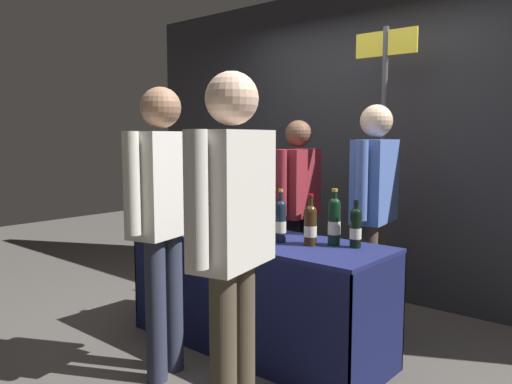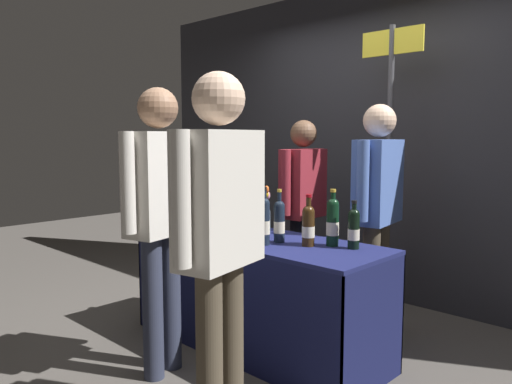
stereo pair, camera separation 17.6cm
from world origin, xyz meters
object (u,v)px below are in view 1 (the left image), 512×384
(display_bottle_0, at_px, (267,221))
(vendor_presenter, at_px, (298,199))
(taster_foreground_right, at_px, (233,226))
(booth_signpost, at_px, (383,141))
(tasting_table, at_px, (256,272))
(flower_vase, at_px, (263,215))
(wine_glass_near_vendor, at_px, (174,211))
(featured_wine_bottle, at_px, (281,220))

(display_bottle_0, distance_m, vendor_presenter, 1.02)
(vendor_presenter, bearing_deg, taster_foreground_right, 23.06)
(display_bottle_0, xyz_separation_m, booth_signpost, (0.12, 1.28, 0.48))
(tasting_table, distance_m, vendor_presenter, 0.91)
(vendor_presenter, bearing_deg, flower_vase, 11.25)
(display_bottle_0, distance_m, wine_glass_near_vendor, 1.02)
(display_bottle_0, relative_size, wine_glass_near_vendor, 2.68)
(wine_glass_near_vendor, bearing_deg, featured_wine_bottle, 0.09)
(wine_glass_near_vendor, bearing_deg, display_bottle_0, -6.62)
(display_bottle_0, xyz_separation_m, taster_foreground_right, (0.43, -0.76, 0.12))
(wine_glass_near_vendor, xyz_separation_m, taster_foreground_right, (1.44, -0.87, 0.18))
(taster_foreground_right, bearing_deg, tasting_table, 22.77)
(wine_glass_near_vendor, relative_size, booth_signpost, 0.06)
(taster_foreground_right, bearing_deg, vendor_presenter, 14.71)
(tasting_table, height_order, display_bottle_0, display_bottle_0)
(featured_wine_bottle, bearing_deg, flower_vase, 151.39)
(flower_vase, height_order, booth_signpost, booth_signpost)
(display_bottle_0, xyz_separation_m, flower_vase, (-0.25, 0.27, -0.03))
(wine_glass_near_vendor, relative_size, taster_foreground_right, 0.08)
(tasting_table, height_order, flower_vase, flower_vase)
(featured_wine_bottle, height_order, booth_signpost, booth_signpost)
(flower_vase, bearing_deg, wine_glass_near_vendor, -168.81)
(wine_glass_near_vendor, bearing_deg, tasting_table, 1.54)
(flower_vase, relative_size, booth_signpost, 0.18)
(featured_wine_bottle, relative_size, booth_signpost, 0.15)
(featured_wine_bottle, xyz_separation_m, vendor_presenter, (-0.45, 0.81, 0.02))
(vendor_presenter, height_order, booth_signpost, booth_signpost)
(featured_wine_bottle, bearing_deg, vendor_presenter, 119.30)
(tasting_table, distance_m, display_bottle_0, 0.46)
(vendor_presenter, bearing_deg, featured_wine_bottle, 25.20)
(tasting_table, bearing_deg, taster_foreground_right, -54.77)
(featured_wine_bottle, bearing_deg, taster_foreground_right, -64.87)
(vendor_presenter, bearing_deg, wine_glass_near_vendor, -39.60)
(tasting_table, distance_m, featured_wine_bottle, 0.44)
(wine_glass_near_vendor, xyz_separation_m, booth_signpost, (1.13, 1.16, 0.53))
(vendor_presenter, xyz_separation_m, taster_foreground_right, (0.86, -1.68, 0.11))
(taster_foreground_right, relative_size, booth_signpost, 0.76)
(featured_wine_bottle, xyz_separation_m, flower_vase, (-0.27, 0.15, -0.01))
(display_bottle_0, xyz_separation_m, wine_glass_near_vendor, (-1.01, 0.12, -0.05))
(tasting_table, bearing_deg, wine_glass_near_vendor, -178.46)
(display_bottle_0, height_order, taster_foreground_right, taster_foreground_right)
(tasting_table, xyz_separation_m, wine_glass_near_vendor, (-0.81, -0.02, 0.33))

